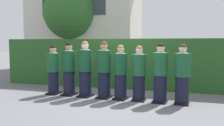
{
  "coord_description": "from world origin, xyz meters",
  "views": [
    {
      "loc": [
        2.09,
        -6.84,
        1.64
      ],
      "look_at": [
        0.0,
        0.0,
        1.05
      ],
      "focal_mm": 39.59,
      "sensor_mm": 36.0,
      "label": 1
    }
  ],
  "objects": [
    {
      "name": "student_front_row_2",
      "position": [
        -0.86,
        0.04,
        0.81
      ],
      "size": [
        0.44,
        0.51,
        1.69
      ],
      "color": "black",
      "rests_on": "ground"
    },
    {
      "name": "student_front_row_6",
      "position": [
        1.4,
        -0.05,
        0.77
      ],
      "size": [
        0.42,
        0.49,
        1.63
      ],
      "color": "black",
      "rests_on": "ground"
    },
    {
      "name": "student_front_row_4",
      "position": [
        0.26,
        -0.02,
        0.75
      ],
      "size": [
        0.41,
        0.52,
        1.58
      ],
      "color": "black",
      "rests_on": "ground"
    },
    {
      "name": "school_building_main",
      "position": [
        -4.05,
        7.53,
        4.04
      ],
      "size": [
        6.9,
        3.62,
        7.89
      ],
      "color": "beige",
      "rests_on": "ground"
    },
    {
      "name": "ground_plane",
      "position": [
        0.0,
        0.0,
        0.0
      ],
      "size": [
        60.0,
        60.0,
        0.0
      ],
      "primitive_type": "plane",
      "color": "slate"
    },
    {
      "name": "student_front_row_5",
      "position": [
        0.8,
        -0.01,
        0.74
      ],
      "size": [
        0.41,
        0.45,
        1.56
      ],
      "color": "black",
      "rests_on": "ground"
    },
    {
      "name": "hedge",
      "position": [
        0.0,
        1.85,
        0.89
      ],
      "size": [
        9.64,
        0.7,
        1.78
      ],
      "color": "#285623",
      "rests_on": "ground"
    },
    {
      "name": "student_front_row_7",
      "position": [
        1.98,
        -0.07,
        0.77
      ],
      "size": [
        0.42,
        0.52,
        1.61
      ],
      "color": "black",
      "rests_on": "ground"
    },
    {
      "name": "student_front_row_3",
      "position": [
        -0.25,
        0.01,
        0.8
      ],
      "size": [
        0.44,
        0.5,
        1.68
      ],
      "color": "black",
      "rests_on": "ground"
    },
    {
      "name": "oak_tree_left",
      "position": [
        -4.31,
        6.05,
        3.34
      ],
      "size": [
        3.06,
        3.06,
        4.88
      ],
      "color": "brown",
      "rests_on": "ground"
    },
    {
      "name": "student_front_row_0",
      "position": [
        -1.97,
        0.07,
        0.74
      ],
      "size": [
        0.41,
        0.49,
        1.56
      ],
      "color": "black",
      "rests_on": "ground"
    },
    {
      "name": "student_front_row_1",
      "position": [
        -1.42,
        0.07,
        0.79
      ],
      "size": [
        0.43,
        0.49,
        1.65
      ],
      "color": "black",
      "rests_on": "ground"
    }
  ]
}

